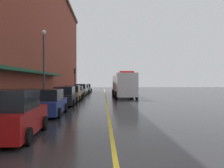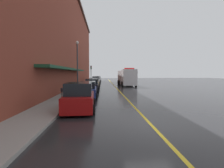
{
  "view_description": "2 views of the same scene",
  "coord_description": "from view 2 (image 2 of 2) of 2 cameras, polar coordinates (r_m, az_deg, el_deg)",
  "views": [
    {
      "loc": [
        -0.35,
        -5.8,
        2.25
      ],
      "look_at": [
        0.95,
        28.02,
        1.84
      ],
      "focal_mm": 37.23,
      "sensor_mm": 36.0,
      "label": 1
    },
    {
      "loc": [
        -2.4,
        -7.72,
        2.55
      ],
      "look_at": [
        -0.93,
        17.95,
        0.88
      ],
      "focal_mm": 26.75,
      "sensor_mm": 36.0,
      "label": 2
    }
  ],
  "objects": [
    {
      "name": "street_lamp_left",
      "position": [
        24.39,
        -11.76,
        7.98
      ],
      "size": [
        0.44,
        0.44,
        6.94
      ],
      "color": "#33383D",
      "rests_on": "sidewalk_left"
    },
    {
      "name": "parked_car_3",
      "position": [
        29.17,
        -6.22,
        0.27
      ],
      "size": [
        2.01,
        4.12,
        1.73
      ],
      "rotation": [
        0.0,
        0.0,
        1.57
      ],
      "color": "#A5844C",
      "rests_on": "ground"
    },
    {
      "name": "parked_car_5",
      "position": [
        40.17,
        -5.45,
        1.25
      ],
      "size": [
        2.06,
        4.76,
        1.8
      ],
      "rotation": [
        0.0,
        0.0,
        1.55
      ],
      "color": "silver",
      "rests_on": "ground"
    },
    {
      "name": "sidewalk_left",
      "position": [
        33.03,
        -9.88,
        -0.64
      ],
      "size": [
        2.4,
        70.0,
        0.15
      ],
      "primitive_type": "cube",
      "color": "gray",
      "rests_on": "ground"
    },
    {
      "name": "brick_building_left",
      "position": [
        34.41,
        -23.79,
        14.28
      ],
      "size": [
        14.48,
        64.0,
        18.08
      ],
      "color": "brown",
      "rests_on": "ground"
    },
    {
      "name": "traffic_light_near",
      "position": [
        42.74,
        -7.18,
        4.5
      ],
      "size": [
        0.38,
        0.36,
        4.3
      ],
      "color": "#232326",
      "rests_on": "sidewalk_left"
    },
    {
      "name": "parked_car_1",
      "position": [
        17.61,
        -8.33,
        -2.03
      ],
      "size": [
        2.08,
        4.62,
        1.71
      ],
      "rotation": [
        0.0,
        0.0,
        1.59
      ],
      "color": "navy",
      "rests_on": "ground"
    },
    {
      "name": "lane_center_stripe",
      "position": [
        32.91,
        0.91,
        -0.73
      ],
      "size": [
        0.16,
        70.0,
        0.01
      ],
      "primitive_type": "cube",
      "color": "gold",
      "rests_on": "ground"
    },
    {
      "name": "parking_meter_0",
      "position": [
        12.66,
        -16.76,
        -3.22
      ],
      "size": [
        0.14,
        0.18,
        1.33
      ],
      "color": "#4C4C51",
      "rests_on": "sidewalk_left"
    },
    {
      "name": "parked_car_7",
      "position": [
        52.18,
        -4.91,
        1.75
      ],
      "size": [
        2.09,
        4.46,
        1.65
      ],
      "rotation": [
        0.0,
        0.0,
        1.57
      ],
      "color": "silver",
      "rests_on": "ground"
    },
    {
      "name": "parked_car_6",
      "position": [
        46.17,
        -5.26,
        1.46
      ],
      "size": [
        2.09,
        4.31,
        1.59
      ],
      "rotation": [
        0.0,
        0.0,
        1.57
      ],
      "color": "#2D5133",
      "rests_on": "ground"
    },
    {
      "name": "parking_meter_2",
      "position": [
        52.47,
        -6.51,
        2.06
      ],
      "size": [
        0.14,
        0.18,
        1.33
      ],
      "color": "#4C4C51",
      "rests_on": "sidewalk_left"
    },
    {
      "name": "parked_car_0",
      "position": [
        11.53,
        -11.05,
        -4.65
      ],
      "size": [
        2.21,
        4.28,
        1.92
      ],
      "rotation": [
        0.0,
        0.0,
        1.61
      ],
      "color": "maroon",
      "rests_on": "ground"
    },
    {
      "name": "parked_car_2",
      "position": [
        23.94,
        -6.88,
        -0.46
      ],
      "size": [
        2.09,
        4.88,
        1.75
      ],
      "rotation": [
        0.0,
        0.0,
        1.59
      ],
      "color": "black",
      "rests_on": "ground"
    },
    {
      "name": "parking_meter_1",
      "position": [
        52.85,
        -6.48,
        2.07
      ],
      "size": [
        0.14,
        0.18,
        1.33
      ],
      "color": "#4C4C51",
      "rests_on": "sidewalk_left"
    },
    {
      "name": "box_truck",
      "position": [
        34.58,
        4.94,
        2.27
      ],
      "size": [
        3.04,
        9.2,
        3.53
      ],
      "rotation": [
        0.0,
        0.0,
        -1.55
      ],
      "color": "silver",
      "rests_on": "ground"
    },
    {
      "name": "ground_plane",
      "position": [
        32.91,
        0.91,
        -0.73
      ],
      "size": [
        112.0,
        112.0,
        0.0
      ],
      "primitive_type": "plane",
      "color": "#232326"
    },
    {
      "name": "parked_car_4",
      "position": [
        34.73,
        -5.98,
        0.72
      ],
      "size": [
        2.02,
        4.47,
        1.59
      ],
      "rotation": [
        0.0,
        0.0,
        1.59
      ],
      "color": "#595B60",
      "rests_on": "ground"
    }
  ]
}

